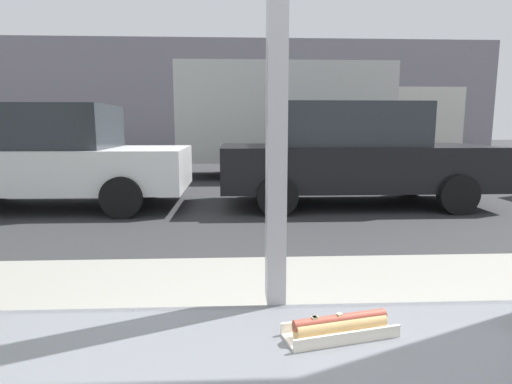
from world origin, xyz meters
TOP-DOWN VIEW (x-y plane):
  - ground_plane at (0.00, 8.00)m, footprint 60.00×60.00m
  - sidewalk_strip at (0.00, 1.60)m, footprint 16.00×2.80m
  - building_facade_far at (0.00, 22.47)m, footprint 28.00×1.20m
  - hotdog_tray_near at (0.13, -0.13)m, footprint 0.27×0.14m
  - parked_car_white at (-3.31, 6.36)m, footprint 4.61×2.07m
  - parked_car_black at (1.93, 6.36)m, footprint 4.63×2.03m
  - box_truck at (1.90, 10.71)m, footprint 7.31×2.44m

SIDE VIEW (x-z plane):
  - ground_plane at x=0.00m, z-range 0.00..0.00m
  - sidewalk_strip at x=0.00m, z-range 0.00..0.12m
  - parked_car_white at x=-3.31m, z-range 0.01..1.75m
  - parked_car_black at x=1.93m, z-range 0.01..1.79m
  - hotdog_tray_near at x=0.13m, z-range 0.94..0.99m
  - box_truck at x=1.90m, z-range 0.14..3.11m
  - building_facade_far at x=0.00m, z-range 0.00..5.85m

